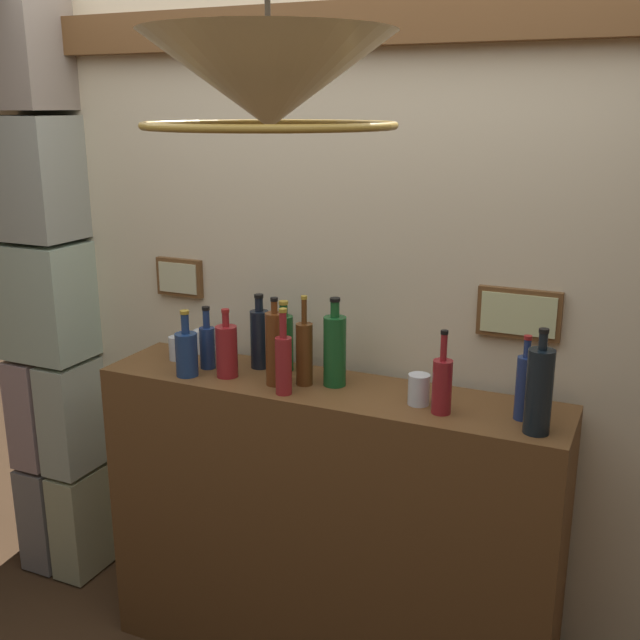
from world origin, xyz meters
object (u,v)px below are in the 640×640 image
(liquor_bottle_bourbon, at_px, (442,384))
(liquor_bottle_mezcal, at_px, (539,390))
(liquor_bottle_rye, at_px, (335,350))
(liquor_bottle_port, at_px, (284,341))
(liquor_bottle_amaro, at_px, (304,352))
(liquor_bottle_vermouth, at_px, (284,362))
(liquor_bottle_rum, at_px, (227,350))
(liquor_bottle_tequila, at_px, (186,352))
(pendant_lamp, at_px, (269,84))
(liquor_bottle_whiskey, at_px, (260,337))
(glass_tumbler_shot, at_px, (202,341))
(liquor_bottle_vodka, at_px, (275,348))
(liquor_bottle_brandy, at_px, (207,345))
(glass_tumbler_highball, at_px, (419,389))
(glass_tumbler_rocks, at_px, (176,348))
(liquor_bottle_gin, at_px, (524,386))

(liquor_bottle_bourbon, relative_size, liquor_bottle_mezcal, 0.85)
(liquor_bottle_mezcal, bearing_deg, liquor_bottle_rye, 170.16)
(liquor_bottle_rye, xyz_separation_m, liquor_bottle_bourbon, (0.40, -0.09, -0.03))
(liquor_bottle_port, distance_m, liquor_bottle_amaro, 0.17)
(liquor_bottle_vermouth, bearing_deg, liquor_bottle_rum, 165.23)
(liquor_bottle_tequila, bearing_deg, liquor_bottle_vermouth, -2.50)
(liquor_bottle_rum, bearing_deg, pendant_lamp, -51.93)
(liquor_bottle_rum, distance_m, liquor_bottle_bourbon, 0.79)
(liquor_bottle_whiskey, xyz_separation_m, glass_tumbler_shot, (-0.29, 0.06, -0.07))
(liquor_bottle_vermouth, bearing_deg, liquor_bottle_bourbon, 6.05)
(liquor_bottle_port, relative_size, liquor_bottle_amaro, 0.82)
(liquor_bottle_rye, height_order, liquor_bottle_tequila, liquor_bottle_rye)
(glass_tumbler_shot, bearing_deg, liquor_bottle_vodka, -24.46)
(glass_tumbler_shot, bearing_deg, liquor_bottle_mezcal, -10.15)
(liquor_bottle_brandy, relative_size, glass_tumbler_shot, 2.53)
(liquor_bottle_whiskey, xyz_separation_m, liquor_bottle_tequila, (-0.19, -0.19, -0.03))
(liquor_bottle_rum, bearing_deg, liquor_bottle_brandy, 156.24)
(liquor_bottle_tequila, height_order, glass_tumbler_highball, liquor_bottle_tequila)
(liquor_bottle_rye, xyz_separation_m, glass_tumbler_shot, (-0.61, 0.11, -0.08))
(liquor_bottle_bourbon, distance_m, glass_tumbler_rocks, 1.06)
(liquor_bottle_rye, bearing_deg, liquor_bottle_mezcal, -9.84)
(liquor_bottle_mezcal, bearing_deg, glass_tumbler_rocks, 174.78)
(glass_tumbler_shot, height_order, pendant_lamp, pendant_lamp)
(liquor_bottle_amaro, bearing_deg, liquor_bottle_bourbon, -6.13)
(liquor_bottle_rum, distance_m, glass_tumbler_shot, 0.30)
(liquor_bottle_port, bearing_deg, liquor_bottle_mezcal, -11.56)
(liquor_bottle_brandy, bearing_deg, liquor_bottle_tequila, -102.54)
(glass_tumbler_rocks, distance_m, glass_tumbler_highball, 0.97)
(liquor_bottle_rum, bearing_deg, liquor_bottle_amaro, 8.10)
(glass_tumbler_rocks, relative_size, glass_tumbler_shot, 0.99)
(liquor_bottle_rye, bearing_deg, liquor_bottle_bourbon, -12.68)
(liquor_bottle_vodka, bearing_deg, liquor_bottle_port, 105.56)
(liquor_bottle_vermouth, xyz_separation_m, pendant_lamp, (0.33, -0.68, 0.86))
(liquor_bottle_vermouth, distance_m, liquor_bottle_whiskey, 0.29)
(liquor_bottle_whiskey, bearing_deg, liquor_bottle_mezcal, -9.88)
(liquor_bottle_gin, distance_m, glass_tumbler_highball, 0.33)
(liquor_bottle_port, relative_size, pendant_lamp, 0.48)
(liquor_bottle_port, distance_m, glass_tumbler_shot, 0.39)
(glass_tumbler_highball, bearing_deg, glass_tumbler_rocks, 176.91)
(liquor_bottle_gin, xyz_separation_m, glass_tumbler_highball, (-0.33, -0.02, -0.06))
(liquor_bottle_rum, xyz_separation_m, glass_tumbler_rocks, (-0.27, 0.08, -0.05))
(liquor_bottle_port, bearing_deg, liquor_bottle_bourbon, -14.14)
(liquor_bottle_rye, height_order, glass_tumbler_shot, liquor_bottle_rye)
(liquor_bottle_brandy, relative_size, liquor_bottle_amaro, 0.74)
(liquor_bottle_vermouth, xyz_separation_m, glass_tumbler_shot, (-0.49, 0.26, -0.07))
(liquor_bottle_tequila, distance_m, pendant_lamp, 1.34)
(liquor_bottle_whiskey, distance_m, liquor_bottle_port, 0.09)
(pendant_lamp, bearing_deg, liquor_bottle_vermouth, 115.63)
(liquor_bottle_vodka, height_order, liquor_bottle_gin, liquor_bottle_vodka)
(liquor_bottle_gin, distance_m, glass_tumbler_shot, 1.27)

